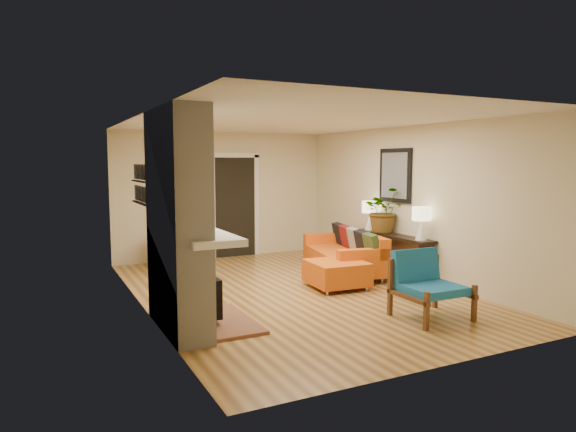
% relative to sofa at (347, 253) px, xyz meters
% --- Properties ---
extents(room_shell, '(6.50, 6.50, 6.50)m').
position_rel_sofa_xyz_m(room_shell, '(-0.87, 1.86, 0.88)').
color(room_shell, tan).
rests_on(room_shell, ground).
extents(fireplace, '(1.09, 1.68, 2.60)m').
position_rel_sofa_xyz_m(fireplace, '(-3.48, -1.78, 0.88)').
color(fireplace, white).
rests_on(fireplace, ground).
extents(sofa, '(1.29, 2.20, 0.81)m').
position_rel_sofa_xyz_m(sofa, '(0.00, 0.00, 0.00)').
color(sofa, silver).
rests_on(sofa, ground).
extents(ottoman, '(0.89, 0.89, 0.43)m').
position_rel_sofa_xyz_m(ottoman, '(-0.76, -0.88, -0.11)').
color(ottoman, silver).
rests_on(ottoman, ground).
extents(blue_chair, '(0.82, 0.81, 0.85)m').
position_rel_sofa_xyz_m(blue_chair, '(-0.53, -2.66, 0.10)').
color(blue_chair, brown).
rests_on(blue_chair, ground).
extents(dining_table, '(0.74, 1.56, 0.83)m').
position_rel_sofa_xyz_m(dining_table, '(-2.63, 1.69, 0.19)').
color(dining_table, brown).
rests_on(dining_table, ground).
extents(console_table, '(0.34, 1.85, 0.72)m').
position_rel_sofa_xyz_m(console_table, '(0.59, -0.55, 0.22)').
color(console_table, black).
rests_on(console_table, ground).
extents(lamp_near, '(0.30, 0.30, 0.54)m').
position_rel_sofa_xyz_m(lamp_near, '(0.59, -1.26, 0.71)').
color(lamp_near, white).
rests_on(lamp_near, console_table).
extents(lamp_far, '(0.30, 0.30, 0.54)m').
position_rel_sofa_xyz_m(lamp_far, '(0.59, 0.15, 0.71)').
color(lamp_far, white).
rests_on(lamp_far, console_table).
extents(houseplant, '(0.75, 0.66, 0.82)m').
position_rel_sofa_xyz_m(houseplant, '(0.58, -0.27, 0.78)').
color(houseplant, '#1E5919').
rests_on(houseplant, console_table).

